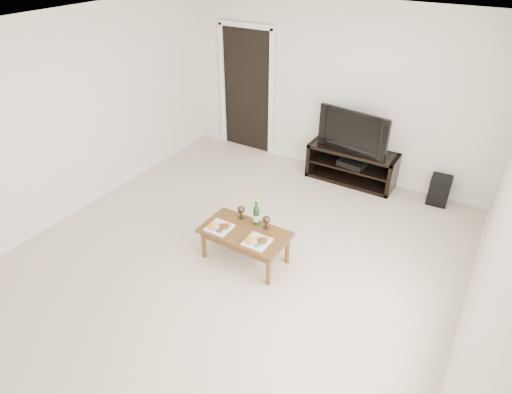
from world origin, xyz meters
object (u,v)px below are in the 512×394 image
at_px(television, 356,130).
at_px(coffee_table, 245,245).
at_px(media_console, 351,165).
at_px(subwoofer, 439,190).

xyz_separation_m(television, coffee_table, (-0.39, -2.44, -0.66)).
xyz_separation_m(media_console, subwoofer, (1.30, 0.06, -0.07)).
height_order(media_console, coffee_table, media_console).
bearing_deg(subwoofer, media_console, 178.88).
bearing_deg(coffee_table, subwoofer, 55.86).
relative_size(television, subwoofer, 2.66).
relative_size(media_console, subwoofer, 3.25).
distance_m(media_console, coffee_table, 2.47).
distance_m(television, coffee_table, 2.56).
bearing_deg(media_console, television, 0.00).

